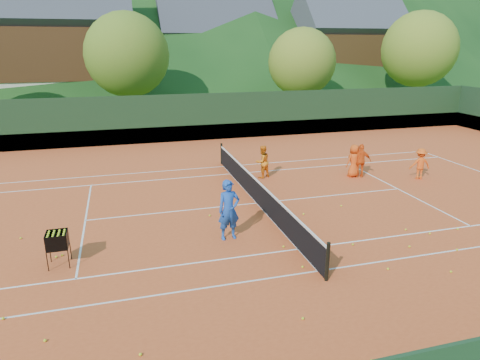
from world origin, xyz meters
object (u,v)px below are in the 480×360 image
object	(u,v)px
student_c	(354,161)
tennis_net	(257,191)
ball_hopper	(57,241)
student_a	(262,162)
student_d	(420,164)
student_b	(361,161)
chalet_right	(345,51)
coach	(229,210)
chalet_mid	(215,53)
chalet_left	(58,48)

from	to	relation	value
student_c	tennis_net	distance (m)	5.86
ball_hopper	student_a	bearing A→B (deg)	37.94
student_c	student_d	world-z (taller)	student_c
ball_hopper	student_b	bearing A→B (deg)	22.40
student_b	chalet_right	world-z (taller)	chalet_right
coach	ball_hopper	bearing A→B (deg)	178.55
coach	student_a	size ratio (longest dim) A/B	1.28
student_b	ball_hopper	size ratio (longest dim) A/B	1.57
coach	student_c	size ratio (longest dim) A/B	1.27
student_a	student_d	bearing A→B (deg)	139.85
student_d	chalet_mid	size ratio (longest dim) A/B	0.11
student_c	tennis_net	size ratio (longest dim) A/B	0.13
student_a	chalet_right	distance (m)	33.02
coach	chalet_left	world-z (taller)	chalet_left
coach	student_c	world-z (taller)	coach
student_c	chalet_left	distance (m)	32.21
ball_hopper	chalet_left	size ratio (longest dim) A/B	0.07
student_b	student_c	distance (m)	0.32
chalet_left	student_d	bearing A→B (deg)	-57.85
chalet_mid	chalet_right	distance (m)	14.56
student_d	coach	bearing A→B (deg)	33.46
student_b	student_d	bearing A→B (deg)	178.85
coach	ball_hopper	world-z (taller)	coach
student_c	chalet_right	bearing A→B (deg)	-131.23
student_b	student_d	distance (m)	2.68
student_b	student_c	bearing A→B (deg)	-7.25
coach	student_c	bearing A→B (deg)	28.22
coach	student_c	xyz separation A→B (m)	(7.29, 4.95, -0.21)
student_d	chalet_right	size ratio (longest dim) A/B	0.12
student_b	chalet_mid	xyz separation A→B (m)	(0.27, 31.99, 4.18)
ball_hopper	coach	bearing A→B (deg)	4.50
tennis_net	student_d	bearing A→B (deg)	7.10
ball_hopper	chalet_mid	size ratio (longest dim) A/B	0.08
chalet_left	chalet_right	xyz separation A→B (m)	(30.00, 0.00, -0.39)
chalet_right	chalet_left	bearing A→B (deg)	-180.00
ball_hopper	chalet_right	xyz separation A→B (m)	(26.88, 33.19, 4.49)
student_b	chalet_mid	distance (m)	32.26
student_d	chalet_left	xyz separation A→B (m)	(-18.21, 28.98, 4.91)
student_b	tennis_net	size ratio (longest dim) A/B	0.13
student_d	student_a	bearing A→B (deg)	-4.54
student_d	chalet_mid	xyz separation A→B (m)	(-2.21, 32.98, 4.25)
coach	student_c	distance (m)	8.81
student_d	chalet_right	xyz separation A→B (m)	(11.79, 28.98, 4.52)
student_a	chalet_right	xyz separation A→B (m)	(18.72, 26.83, 4.47)
student_d	student_b	bearing A→B (deg)	-8.94
tennis_net	chalet_left	size ratio (longest dim) A/B	0.87
coach	chalet_right	xyz separation A→B (m)	(21.84, 32.79, 4.26)
coach	student_a	world-z (taller)	coach
student_a	student_c	bearing A→B (deg)	143.37
student_a	chalet_mid	xyz separation A→B (m)	(4.72, 30.83, 4.21)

